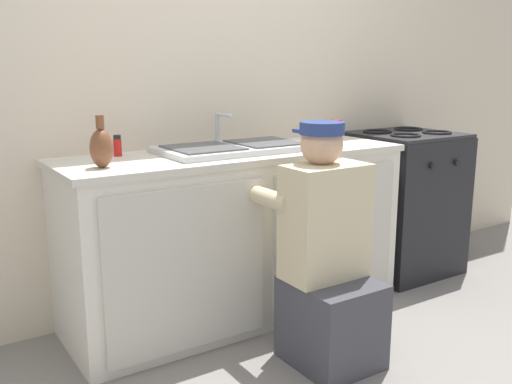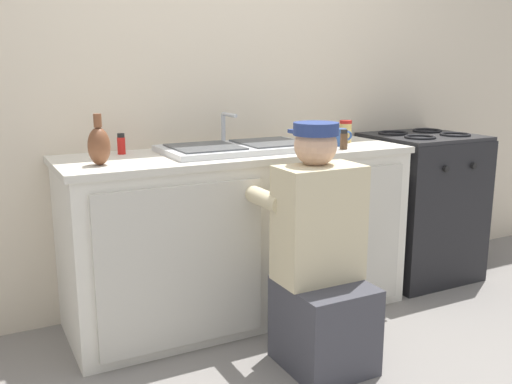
{
  "view_description": "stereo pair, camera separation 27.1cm",
  "coord_description": "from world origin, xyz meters",
  "views": [
    {
      "loc": [
        -1.52,
        -2.23,
        1.35
      ],
      "look_at": [
        0.0,
        0.1,
        0.73
      ],
      "focal_mm": 40.0,
      "sensor_mm": 36.0,
      "label": 1
    },
    {
      "loc": [
        -1.28,
        -2.37,
        1.35
      ],
      "look_at": [
        0.0,
        0.1,
        0.73
      ],
      "focal_mm": 40.0,
      "sensor_mm": 36.0,
      "label": 2
    }
  ],
  "objects": [
    {
      "name": "spice_bottle_pepper",
      "position": [
        0.53,
        0.1,
        0.96
      ],
      "size": [
        0.04,
        0.04,
        0.1
      ],
      "color": "#513823",
      "rests_on": "countertop"
    },
    {
      "name": "plumber_person",
      "position": [
        0.09,
        -0.36,
        0.46
      ],
      "size": [
        0.42,
        0.61,
        1.1
      ],
      "color": "#3F3F47",
      "rests_on": "ground_plane"
    },
    {
      "name": "stove_range",
      "position": [
        1.29,
        0.3,
        0.46
      ],
      "size": [
        0.64,
        0.62,
        0.94
      ],
      "color": "black",
      "rests_on": "ground_plane"
    },
    {
      "name": "back_wall",
      "position": [
        0.0,
        0.65,
        1.25
      ],
      "size": [
        6.0,
        0.1,
        2.5
      ],
      "primitive_type": "cube",
      "color": "beige",
      "rests_on": "ground_plane"
    },
    {
      "name": "condiment_jar",
      "position": [
        0.7,
        0.32,
        0.97
      ],
      "size": [
        0.07,
        0.07,
        0.13
      ],
      "color": "#DBB760",
      "rests_on": "countertop"
    },
    {
      "name": "coffee_mug",
      "position": [
        0.59,
        0.22,
        0.96
      ],
      "size": [
        0.13,
        0.08,
        0.09
      ],
      "color": "#335699",
      "rests_on": "countertop"
    },
    {
      "name": "countertop",
      "position": [
        0.0,
        0.3,
        0.89
      ],
      "size": [
        1.86,
        0.62,
        0.03
      ],
      "primitive_type": "cube",
      "color": "beige",
      "rests_on": "counter_cabinet"
    },
    {
      "name": "ground_plane",
      "position": [
        0.0,
        0.0,
        0.0
      ],
      "size": [
        12.0,
        12.0,
        0.0
      ],
      "primitive_type": "plane",
      "color": "gray"
    },
    {
      "name": "spice_bottle_red",
      "position": [
        -0.57,
        0.47,
        0.96
      ],
      "size": [
        0.04,
        0.04,
        0.1
      ],
      "color": "red",
      "rests_on": "countertop"
    },
    {
      "name": "counter_cabinet",
      "position": [
        0.0,
        0.29,
        0.44
      ],
      "size": [
        1.82,
        0.62,
        0.87
      ],
      "color": "silver",
      "rests_on": "ground_plane"
    },
    {
      "name": "vase_decorative",
      "position": [
        -0.74,
        0.19,
        1.0
      ],
      "size": [
        0.1,
        0.1,
        0.23
      ],
      "color": "brown",
      "rests_on": "countertop"
    },
    {
      "name": "sink_double_basin",
      "position": [
        0.0,
        0.3,
        0.93
      ],
      "size": [
        0.8,
        0.44,
        0.19
      ],
      "color": "silver",
      "rests_on": "countertop"
    }
  ]
}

